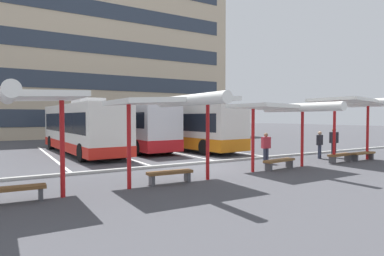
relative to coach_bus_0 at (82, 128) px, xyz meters
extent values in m
plane|color=#47474C|center=(3.60, -9.09, -1.66)|extent=(160.00, 160.00, 0.00)
cube|color=#C6B293|center=(3.60, 21.75, 8.64)|extent=(39.08, 12.46, 20.60)
cube|color=#2D3847|center=(3.60, 15.49, 0.61)|extent=(35.96, 0.08, 1.81)
cube|color=#2D3847|center=(3.60, 15.49, 4.73)|extent=(35.96, 0.08, 1.81)
cube|color=#2D3847|center=(3.60, 15.49, 8.85)|extent=(35.96, 0.08, 1.81)
cube|color=#2D3847|center=(3.60, 15.49, 12.97)|extent=(35.96, 0.08, 1.81)
cube|color=silver|center=(0.00, 0.00, 0.07)|extent=(3.15, 11.52, 2.91)
cube|color=red|center=(0.00, 0.00, -1.09)|extent=(3.19, 11.57, 0.58)
cube|color=black|center=(0.00, 0.00, 0.39)|extent=(3.13, 10.62, 1.17)
cube|color=black|center=(-0.33, 5.66, 0.42)|extent=(2.20, 0.21, 1.74)
cube|color=silver|center=(0.08, -1.42, 1.70)|extent=(1.62, 2.28, 0.36)
cylinder|color=black|center=(-1.38, 4.03, -1.16)|extent=(0.36, 1.02, 1.00)
cylinder|color=black|center=(0.91, 4.16, -1.16)|extent=(0.36, 1.02, 1.00)
cylinder|color=black|center=(-0.91, -4.16, -1.16)|extent=(0.36, 1.02, 1.00)
cylinder|color=black|center=(1.38, -4.03, -1.16)|extent=(0.36, 1.02, 1.00)
cube|color=silver|center=(3.63, 0.79, 0.09)|extent=(2.90, 10.79, 2.96)
cube|color=red|center=(3.63, 0.79, -1.02)|extent=(2.94, 10.83, 0.73)
cube|color=black|center=(3.63, 0.79, 0.54)|extent=(2.89, 9.94, 0.97)
cube|color=black|center=(3.38, 6.10, 0.45)|extent=(2.13, 0.18, 1.77)
cube|color=silver|center=(3.69, -0.55, 1.75)|extent=(1.55, 2.26, 0.36)
cylinder|color=black|center=(2.35, 4.48, -1.16)|extent=(0.35, 1.01, 1.00)
cylinder|color=black|center=(4.56, 4.58, -1.16)|extent=(0.35, 1.01, 1.00)
cylinder|color=black|center=(2.69, -3.00, -1.16)|extent=(0.35, 1.01, 1.00)
cylinder|color=black|center=(4.90, -2.90, -1.16)|extent=(0.35, 1.01, 1.00)
cube|color=silver|center=(7.12, -1.14, 0.06)|extent=(3.56, 10.82, 2.88)
cube|color=orange|center=(7.12, -1.14, -1.00)|extent=(3.60, 10.87, 0.76)
cube|color=black|center=(7.12, -1.14, 0.38)|extent=(3.50, 9.98, 1.14)
cube|color=black|center=(6.57, 4.12, 0.40)|extent=(2.17, 0.30, 1.73)
cube|color=silver|center=(7.26, -2.46, 1.68)|extent=(1.70, 2.34, 0.36)
cylinder|color=black|center=(5.61, 2.44, -1.16)|extent=(0.40, 1.03, 1.00)
cylinder|color=black|center=(7.87, 2.67, -1.16)|extent=(0.40, 1.03, 1.00)
cylinder|color=black|center=(6.37, -4.95, -1.16)|extent=(0.40, 1.03, 1.00)
cylinder|color=black|center=(8.63, -4.71, -1.16)|extent=(0.40, 1.03, 1.00)
cube|color=white|center=(-2.03, -0.62, -1.66)|extent=(0.16, 14.00, 0.01)
cube|color=white|center=(1.72, -0.62, -1.66)|extent=(0.16, 14.00, 0.01)
cube|color=white|center=(5.47, -0.62, -1.66)|extent=(0.16, 14.00, 0.01)
cube|color=white|center=(9.22, -0.62, -1.66)|extent=(0.16, 14.00, 0.01)
cylinder|color=red|center=(-3.04, -11.65, -0.22)|extent=(0.14, 0.14, 2.89)
cube|color=white|center=(-4.43, -11.65, 1.31)|extent=(3.78, 3.00, 0.27)
cylinder|color=white|center=(-4.43, -13.00, 1.28)|extent=(0.36, 3.77, 0.36)
cube|color=brown|center=(-4.43, -11.61, -1.26)|extent=(1.88, 0.50, 0.10)
cube|color=#4C4C51|center=(-3.65, -11.64, -1.48)|extent=(0.13, 0.34, 0.35)
cylinder|color=red|center=(-0.95, -11.57, -0.22)|extent=(0.14, 0.14, 2.89)
cylinder|color=red|center=(2.19, -11.57, -0.22)|extent=(0.14, 0.14, 2.89)
cube|color=white|center=(0.62, -11.57, 1.31)|extent=(4.14, 2.83, 0.34)
cylinder|color=white|center=(0.62, -12.84, 1.28)|extent=(0.36, 4.14, 0.36)
cube|color=brown|center=(0.62, -11.49, -1.26)|extent=(1.71, 0.51, 0.10)
cube|color=#4C4C51|center=(-0.08, -11.45, -1.48)|extent=(0.14, 0.34, 0.35)
cube|color=#4C4C51|center=(1.31, -11.52, -1.48)|extent=(0.14, 0.34, 0.35)
cylinder|color=red|center=(4.83, -11.15, -0.28)|extent=(0.14, 0.14, 2.75)
cylinder|color=red|center=(7.95, -11.15, -0.28)|extent=(0.14, 0.14, 2.75)
cube|color=white|center=(6.39, -11.15, 1.17)|extent=(4.13, 2.67, 0.27)
cylinder|color=white|center=(6.39, -12.34, 1.14)|extent=(0.36, 4.13, 0.36)
cube|color=brown|center=(6.39, -11.19, -1.26)|extent=(1.90, 0.67, 0.10)
cube|color=#4C4C51|center=(5.62, -11.30, -1.48)|extent=(0.17, 0.35, 0.35)
cube|color=#4C4C51|center=(7.16, -11.08, -1.48)|extent=(0.17, 0.35, 0.35)
cylinder|color=red|center=(10.24, -11.26, -0.11)|extent=(0.14, 0.14, 3.10)
cylinder|color=red|center=(13.19, -11.26, -0.11)|extent=(0.14, 0.14, 3.10)
cube|color=white|center=(11.71, -11.26, 1.52)|extent=(3.96, 2.95, 0.41)
cylinder|color=white|center=(11.71, -12.59, 1.49)|extent=(0.36, 3.95, 0.36)
cube|color=brown|center=(10.81, -11.23, -1.26)|extent=(1.84, 0.59, 0.10)
cube|color=#4C4C51|center=(10.06, -11.30, -1.48)|extent=(0.15, 0.35, 0.35)
cube|color=#4C4C51|center=(11.56, -11.16, -1.48)|extent=(0.15, 0.35, 0.35)
cube|color=brown|center=(12.61, -11.36, -1.26)|extent=(1.80, 0.44, 0.10)
cube|color=#4C4C51|center=(11.87, -11.37, -1.48)|extent=(0.12, 0.34, 0.35)
cube|color=#4C4C51|center=(13.36, -11.35, -1.48)|extent=(0.12, 0.34, 0.35)
cube|color=#ADADA8|center=(3.60, -7.99, -1.60)|extent=(44.00, 0.24, 0.12)
cylinder|color=#33384C|center=(11.27, -9.62, -1.27)|extent=(0.14, 0.14, 0.78)
cylinder|color=#33384C|center=(11.12, -9.66, -1.27)|extent=(0.14, 0.14, 0.78)
cube|color=#26262D|center=(11.20, -9.64, -0.59)|extent=(0.50, 0.35, 0.58)
sphere|color=tan|center=(11.20, -9.64, -0.19)|extent=(0.21, 0.21, 0.21)
cylinder|color=black|center=(12.39, -9.79, -1.23)|extent=(0.14, 0.14, 0.86)
cylinder|color=black|center=(12.21, -9.76, -1.23)|extent=(0.14, 0.14, 0.86)
cube|color=#26262D|center=(12.30, -9.77, -0.47)|extent=(0.53, 0.30, 0.65)
sphere|color=#936B4C|center=(12.30, -9.77, -0.04)|extent=(0.23, 0.23, 0.23)
cylinder|color=#33384C|center=(7.08, -9.49, -1.27)|extent=(0.14, 0.14, 0.78)
cylinder|color=#33384C|center=(7.24, -9.51, -1.27)|extent=(0.14, 0.14, 0.78)
cube|color=#BF333F|center=(7.16, -9.50, -0.59)|extent=(0.48, 0.29, 0.59)
sphere|color=#936B4C|center=(7.16, -9.50, -0.19)|extent=(0.21, 0.21, 0.21)
camera|label=1|loc=(-4.64, -21.88, 0.74)|focal=30.35mm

